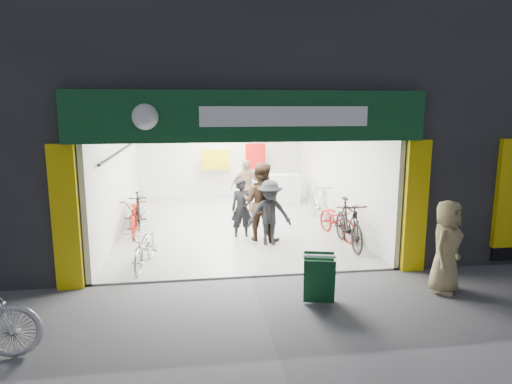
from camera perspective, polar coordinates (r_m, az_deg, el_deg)
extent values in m
plane|color=#56565B|center=(8.86, -0.77, -10.68)|extent=(60.00, 60.00, 0.00)
cube|color=#232326|center=(13.58, 0.70, 21.40)|extent=(16.00, 10.00, 4.50)
cube|color=#232326|center=(13.98, -26.74, 3.48)|extent=(5.00, 10.00, 3.50)
cube|color=#232326|center=(15.03, 19.91, 4.41)|extent=(6.00, 10.00, 3.50)
cube|color=#9E9E99|center=(12.64, -3.15, -4.03)|extent=(6.00, 8.00, 0.04)
cube|color=silver|center=(16.39, -4.50, 4.96)|extent=(6.00, 0.20, 3.20)
cube|color=silver|center=(12.43, -16.91, 2.70)|extent=(0.10, 8.00, 3.20)
cube|color=silver|center=(12.93, 9.94, 3.30)|extent=(0.10, 8.00, 3.20)
cube|color=white|center=(12.23, -3.30, 10.78)|extent=(6.00, 8.00, 0.10)
cube|color=black|center=(8.35, -0.92, 11.53)|extent=(6.00, 0.30, 0.30)
cube|color=#0D3C16|center=(8.13, -0.71, 9.44)|extent=(6.40, 0.25, 0.90)
cube|color=white|center=(8.09, 3.69, 9.42)|extent=(3.00, 0.02, 0.35)
cube|color=#E0B60B|center=(8.62, -22.71, -3.07)|extent=(0.45, 0.12, 2.60)
cube|color=#E0B60B|center=(9.40, 19.33, -1.76)|extent=(0.45, 0.12, 2.60)
cube|color=#E0B60B|center=(10.40, 28.97, -0.22)|extent=(0.50, 0.12, 2.20)
cylinder|color=black|center=(11.76, -16.84, 4.73)|extent=(0.06, 5.00, 0.06)
cube|color=silver|center=(15.20, 2.75, 0.34)|extent=(1.40, 0.60, 1.00)
cube|color=white|center=(9.44, -1.79, 10.40)|extent=(1.30, 0.35, 0.04)
cube|color=white|center=(11.23, -2.85, 10.44)|extent=(1.30, 0.35, 0.04)
cube|color=white|center=(13.02, -3.61, 10.46)|extent=(1.30, 0.35, 0.04)
cube|color=white|center=(14.82, -4.20, 10.48)|extent=(1.30, 0.35, 0.04)
imported|color=#B3B3B8|center=(9.55, -13.69, -6.72)|extent=(0.77, 1.66, 0.84)
imported|color=black|center=(12.72, -14.53, -2.20)|extent=(0.63, 1.59, 0.93)
imported|color=maroon|center=(11.98, -14.91, -2.91)|extent=(0.77, 1.89, 0.97)
imported|color=#AEAFB3|center=(13.47, -14.19, -1.41)|extent=(0.52, 1.61, 0.96)
imported|color=black|center=(10.71, 11.52, -3.92)|extent=(0.58, 1.90, 1.13)
imported|color=maroon|center=(11.47, 10.15, -3.46)|extent=(0.94, 1.83, 0.91)
imported|color=#B7B6BB|center=(12.99, 7.87, -1.26)|extent=(0.64, 1.90, 1.12)
imported|color=black|center=(11.22, -1.78, -2.10)|extent=(0.58, 0.41, 1.49)
imported|color=#392619|center=(10.92, 0.62, -1.30)|extent=(1.16, 1.07, 1.92)
imported|color=black|center=(10.54, 1.71, -2.73)|extent=(1.01, 0.58, 1.56)
imported|color=#8C6F51|center=(13.79, -1.17, 0.65)|extent=(0.98, 0.44, 1.65)
imported|color=#9B885A|center=(8.64, 22.69, -6.33)|extent=(0.95, 0.92, 1.65)
cube|color=#0F3E1F|center=(7.61, 7.92, -11.09)|extent=(0.54, 0.31, 0.78)
cube|color=#0F3E1F|center=(7.92, 7.84, -10.19)|extent=(0.54, 0.31, 0.78)
cube|color=white|center=(7.63, 7.95, -7.97)|extent=(0.53, 0.18, 0.05)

